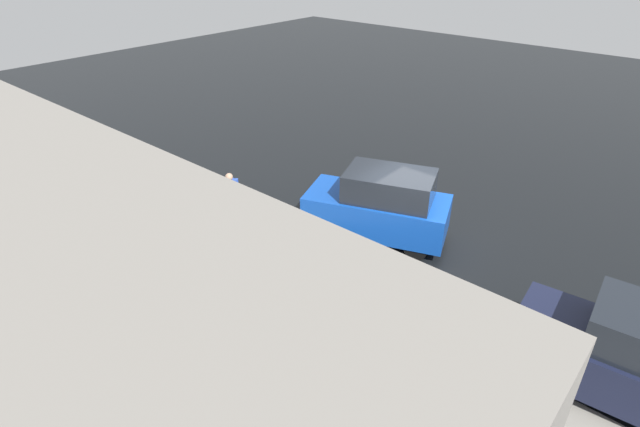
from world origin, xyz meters
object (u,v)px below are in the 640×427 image
object	(u,v)px
moving_hatchback	(380,206)
pedestrian	(231,194)
fire_hydrant	(254,225)
sign_post	(183,190)

from	to	relation	value
moving_hatchback	pedestrian	size ratio (longest dim) A/B	2.62
fire_hydrant	sign_post	world-z (taller)	sign_post
fire_hydrant	pedestrian	world-z (taller)	pedestrian
fire_hydrant	moving_hatchback	bearing A→B (deg)	-139.31
moving_hatchback	fire_hydrant	bearing A→B (deg)	40.69
fire_hydrant	pedestrian	size ratio (longest dim) A/B	0.50
pedestrian	moving_hatchback	bearing A→B (deg)	-150.33
pedestrian	sign_post	bearing A→B (deg)	82.12
fire_hydrant	sign_post	xyz separation A→B (m)	(1.31, 1.30, 1.18)
sign_post	pedestrian	bearing A→B (deg)	-97.88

